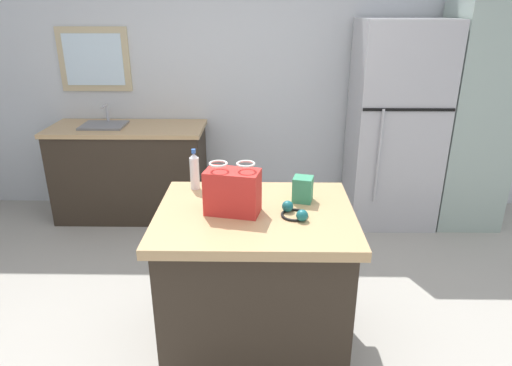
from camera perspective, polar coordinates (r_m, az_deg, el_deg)
The scene contains 10 objects.
ground at distance 2.95m, azimuth -1.27°, elevation -20.72°, with size 6.78×6.78×0.00m, color #ADA89E.
back_wall at distance 4.55m, azimuth -0.62°, elevation 13.14°, with size 5.65×0.13×2.62m.
kitchen_island at distance 2.74m, azimuth -0.10°, elevation -12.15°, with size 1.10×0.88×0.91m.
refrigerator at distance 4.40m, azimuth 17.11°, elevation 6.89°, with size 0.78×0.70×1.87m.
tall_cabinet at distance 4.63m, azimuth 25.74°, elevation 7.53°, with size 0.59×0.62×2.05m.
sink_counter at distance 4.59m, azimuth -15.53°, elevation 1.50°, with size 1.46×0.61×1.10m.
shopping_bag at distance 2.46m, azimuth -2.97°, elevation -1.07°, with size 0.32×0.21×0.29m.
small_box at distance 2.63m, azimuth 5.91°, elevation -0.79°, with size 0.11×0.11×0.15m, color #388E66.
bottle at distance 2.81m, azimuth -7.75°, elevation 1.51°, with size 0.06×0.06×0.26m.
ear_defenders at distance 2.46m, azimuth 4.89°, elevation -3.70°, with size 0.21×0.21×0.06m.
Camera 1 is at (0.09, -2.18, 1.99)m, focal length 31.74 mm.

